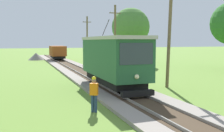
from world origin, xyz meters
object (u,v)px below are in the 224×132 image
at_px(utility_pole_near_tram, 169,33).
at_px(track_worker, 94,92).
at_px(gravel_pile, 36,56).
at_px(utility_pole_mid, 115,38).
at_px(utility_pole_far, 87,39).
at_px(red_tram, 113,59).
at_px(tree_left_far, 131,27).
at_px(freight_car, 58,52).

distance_m(utility_pole_near_tram, track_worker, 8.94).
distance_m(gravel_pile, track_worker, 37.53).
bearing_deg(utility_pole_near_tram, utility_pole_mid, 90.00).
xyz_separation_m(utility_pole_far, track_worker, (-7.06, -29.10, -2.86)).
bearing_deg(utility_pole_far, utility_pole_near_tram, -90.00).
xyz_separation_m(red_tram, tree_left_far, (9.55, 18.41, 3.42)).
xyz_separation_m(red_tram, freight_car, (-0.00, 28.75, -0.64)).
height_order(freight_car, utility_pole_far, utility_pole_far).
xyz_separation_m(red_tram, utility_pole_mid, (4.12, 10.59, 1.71)).
bearing_deg(utility_pole_mid, track_worker, -113.85).
bearing_deg(gravel_pile, utility_pole_near_tram, -76.97).
xyz_separation_m(freight_car, tree_left_far, (9.55, -10.34, 4.06)).
bearing_deg(gravel_pile, track_worker, -89.12).
height_order(track_worker, tree_left_far, tree_left_far).
bearing_deg(red_tram, gravel_pile, 96.25).
height_order(red_tram, utility_pole_far, utility_pole_far).
bearing_deg(tree_left_far, red_tram, -117.42).
xyz_separation_m(utility_pole_far, tree_left_far, (5.43, -5.30, 1.77)).
bearing_deg(gravel_pile, tree_left_far, -46.40).
relative_size(red_tram, tree_left_far, 1.01).
bearing_deg(track_worker, gravel_pile, -147.15).
xyz_separation_m(utility_pole_near_tram, track_worker, (-7.06, -4.53, -3.07)).
xyz_separation_m(utility_pole_near_tram, utility_pole_far, (0.00, 24.57, -0.21)).
height_order(utility_pole_mid, tree_left_far, tree_left_far).
distance_m(utility_pole_mid, gravel_pile, 23.09).
relative_size(utility_pole_mid, tree_left_far, 0.90).
bearing_deg(utility_pole_mid, utility_pole_far, 90.00).
distance_m(freight_car, gravel_pile, 4.96).
bearing_deg(track_worker, tree_left_far, -175.73).
relative_size(utility_pole_far, tree_left_far, 0.88).
relative_size(utility_pole_mid, track_worker, 4.27).
relative_size(gravel_pile, tree_left_far, 0.35).
height_order(utility_pole_near_tram, track_worker, utility_pole_near_tram).
bearing_deg(gravel_pile, utility_pole_mid, -70.48).
bearing_deg(utility_pole_far, freight_car, 129.27).
relative_size(freight_car, utility_pole_far, 0.69).
bearing_deg(utility_pole_far, tree_left_far, -44.31).
height_order(utility_pole_mid, track_worker, utility_pole_mid).
xyz_separation_m(red_tram, track_worker, (-2.94, -5.39, -1.21)).
xyz_separation_m(utility_pole_mid, track_worker, (-7.06, -15.98, -2.92)).
relative_size(freight_car, gravel_pile, 1.75).
relative_size(track_worker, tree_left_far, 0.21).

